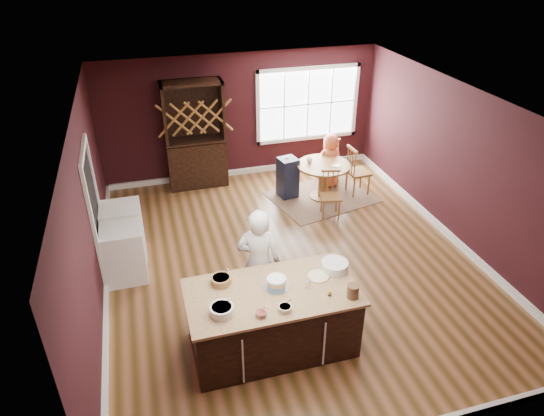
{
  "coord_description": "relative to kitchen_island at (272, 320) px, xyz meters",
  "views": [
    {
      "loc": [
        -2.13,
        -6.32,
        4.84
      ],
      "look_at": [
        -0.31,
        0.01,
        1.05
      ],
      "focal_mm": 32.0,
      "sensor_mm": 36.0,
      "label": 1
    }
  ],
  "objects": [
    {
      "name": "toddler",
      "position": [
        1.39,
        4.05,
        0.37
      ],
      "size": [
        0.18,
        0.14,
        0.26
      ],
      "primitive_type": null,
      "color": "#8CA5BF",
      "rests_on": "high_chair"
    },
    {
      "name": "table_cup",
      "position": [
        1.9,
        3.87,
        0.36
      ],
      "size": [
        0.14,
        0.14,
        0.09
      ],
      "primitive_type": "imported",
      "rotation": [
        0.0,
        0.0,
        -0.28
      ],
      "color": "white",
      "rests_on": "dining_table"
    },
    {
      "name": "high_chair",
      "position": [
        1.47,
        3.95,
        0.01
      ],
      "size": [
        0.43,
        0.43,
        0.89
      ],
      "primitive_type": null,
      "rotation": [
        0.0,
        0.0,
        0.21
      ],
      "color": "#181B33",
      "rests_on": "ground"
    },
    {
      "name": "room_shell",
      "position": [
        0.83,
        1.78,
        0.91
      ],
      "size": [
        7.0,
        7.0,
        7.0
      ],
      "color": "brown",
      "rests_on": "ground"
    },
    {
      "name": "dryer",
      "position": [
        -1.81,
        2.7,
        0.03
      ],
      "size": [
        0.65,
        0.63,
        0.94
      ],
      "primitive_type": "cube",
      "color": "silver",
      "rests_on": "ground"
    },
    {
      "name": "washer",
      "position": [
        -1.81,
        2.06,
        0.01
      ],
      "size": [
        0.62,
        0.6,
        0.91
      ],
      "primitive_type": "cube",
      "color": "white",
      "rests_on": "ground"
    },
    {
      "name": "bowl_olive",
      "position": [
        0.05,
        -0.38,
        0.51
      ],
      "size": [
        0.17,
        0.17,
        0.06
      ],
      "primitive_type": "cylinder",
      "color": "beige",
      "rests_on": "kitchen_island"
    },
    {
      "name": "baker",
      "position": [
        0.02,
        0.72,
        0.4
      ],
      "size": [
        0.71,
        0.58,
        1.68
      ],
      "primitive_type": "imported",
      "rotation": [
        0.0,
        0.0,
        2.81
      ],
      "color": "silver",
      "rests_on": "ground"
    },
    {
      "name": "window",
      "position": [
        2.33,
        5.25,
        1.06
      ],
      "size": [
        2.36,
        0.1,
        1.66
      ],
      "primitive_type": null,
      "color": "white",
      "rests_on": "room_shell"
    },
    {
      "name": "stoneware_crock",
      "position": [
        0.92,
        -0.38,
        0.57
      ],
      "size": [
        0.15,
        0.15,
        0.18
      ],
      "primitive_type": "cylinder",
      "color": "#422E18",
      "rests_on": "kitchen_island"
    },
    {
      "name": "toy_figurine",
      "position": [
        0.66,
        -0.28,
        0.52
      ],
      "size": [
        0.05,
        0.05,
        0.08
      ],
      "primitive_type": null,
      "color": "gold",
      "rests_on": "kitchen_island"
    },
    {
      "name": "table_plate",
      "position": [
        2.35,
        3.56,
        0.32
      ],
      "size": [
        0.18,
        0.18,
        0.01
      ],
      "primitive_type": "cylinder",
      "color": "beige",
      "rests_on": "dining_table"
    },
    {
      "name": "layer_cake",
      "position": [
        0.07,
        0.06,
        0.55
      ],
      "size": [
        0.34,
        0.34,
        0.14
      ],
      "primitive_type": null,
      "color": "white",
      "rests_on": "kitchen_island"
    },
    {
      "name": "doorway",
      "position": [
        -2.14,
        2.38,
        0.59
      ],
      "size": [
        0.08,
        1.26,
        2.13
      ],
      "primitive_type": null,
      "color": "white",
      "rests_on": "room_shell"
    },
    {
      "name": "bowl_pink",
      "position": [
        -0.25,
        -0.39,
        0.51
      ],
      "size": [
        0.14,
        0.14,
        0.05
      ],
      "primitive_type": "cylinder",
      "color": "silver",
      "rests_on": "kitchen_island"
    },
    {
      "name": "seated_woman",
      "position": [
        2.47,
        4.16,
        0.15
      ],
      "size": [
        0.65,
        0.49,
        1.18
      ],
      "primitive_type": "imported",
      "rotation": [
        0.0,
        0.0,
        3.35
      ],
      "color": "#D6643B",
      "rests_on": "ground"
    },
    {
      "name": "dinner_plate",
      "position": [
        0.66,
        0.11,
        0.49
      ],
      "size": [
        0.28,
        0.28,
        0.02
      ],
      "primitive_type": "cylinder",
      "color": "beige",
      "rests_on": "kitchen_island"
    },
    {
      "name": "bowl_blue",
      "position": [
        -0.68,
        -0.23,
        0.54
      ],
      "size": [
        0.29,
        0.29,
        0.11
      ],
      "primitive_type": "cylinder",
      "color": "white",
      "rests_on": "kitchen_island"
    },
    {
      "name": "hutch",
      "position": [
        -0.23,
        5.0,
        0.69
      ],
      "size": [
        1.24,
        0.52,
        2.27
      ],
      "primitive_type": "cube",
      "color": "#3A2115",
      "rests_on": "ground"
    },
    {
      "name": "rug",
      "position": [
        2.14,
        3.7,
        -0.43
      ],
      "size": [
        2.3,
        1.96,
        0.01
      ],
      "primitive_type": "cube",
      "rotation": [
        0.0,
        0.0,
        0.23
      ],
      "color": "brown",
      "rests_on": "ground"
    },
    {
      "name": "white_tub",
      "position": [
        0.92,
        0.19,
        0.54
      ],
      "size": [
        0.36,
        0.36,
        0.12
      ],
      "primitive_type": "cylinder",
      "color": "silver",
      "rests_on": "kitchen_island"
    },
    {
      "name": "kitchen_island",
      "position": [
        0.0,
        0.0,
        0.0
      ],
      "size": [
        2.16,
        1.13,
        0.92
      ],
      "color": "black",
      "rests_on": "ground"
    },
    {
      "name": "dining_table",
      "position": [
        2.14,
        3.7,
        0.1
      ],
      "size": [
        1.08,
        1.08,
        0.75
      ],
      "color": "brown",
      "rests_on": "ground"
    },
    {
      "name": "chair_north",
      "position": [
        2.57,
        4.52,
        0.03
      ],
      "size": [
        0.54,
        0.54,
        0.94
      ],
      "primitive_type": null,
      "rotation": [
        0.0,
        0.0,
        3.81
      ],
      "color": "brown",
      "rests_on": "ground"
    },
    {
      "name": "bowl_yellow",
      "position": [
        -0.58,
        0.33,
        0.53
      ],
      "size": [
        0.27,
        0.27,
        0.1
      ],
      "primitive_type": "cylinder",
      "color": "brown",
      "rests_on": "kitchen_island"
    },
    {
      "name": "drinking_glass",
      "position": [
        0.45,
        -0.06,
        0.55
      ],
      "size": [
        0.07,
        0.07,
        0.14
      ],
      "primitive_type": "cylinder",
      "color": "silver",
      "rests_on": "kitchen_island"
    },
    {
      "name": "chair_east",
      "position": [
        2.93,
        3.68,
        0.09
      ],
      "size": [
        0.45,
        0.47,
        1.06
      ],
      "primitive_type": null,
      "rotation": [
        0.0,
        0.0,
        1.63
      ],
      "color": "#9B6822",
      "rests_on": "ground"
    },
    {
      "name": "chair_south",
      "position": [
        2.01,
        2.94,
        0.02
      ],
      "size": [
        0.47,
        0.45,
        0.93
      ],
      "primitive_type": null,
      "rotation": [
        0.0,
        0.0,
        -0.24
      ],
      "color": "#965D21",
      "rests_on": "ground"
    }
  ]
}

